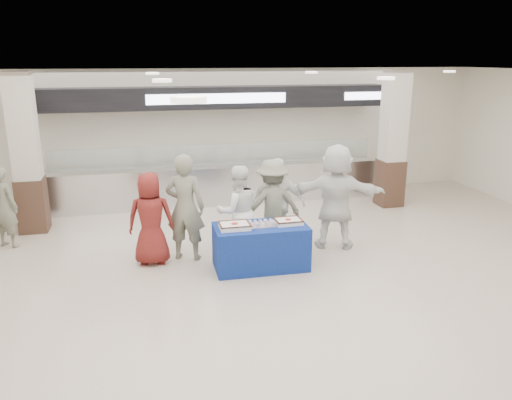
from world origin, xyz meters
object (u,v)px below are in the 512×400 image
object	(u,v)px
chef_tall	(238,211)
sheet_cake_left	(235,225)
chef_short	(278,203)
sheet_cake_right	(288,221)
soldier_bg	(4,207)
soldier_a	(185,207)
civilian_maroon	(151,219)
cupcake_tray	(261,224)
civilian_white	(336,196)
soldier_b	(272,205)
display_table	(261,247)

from	to	relation	value
chef_tall	sheet_cake_left	bearing A→B (deg)	69.67
chef_short	chef_tall	bearing A→B (deg)	38.62
chef_short	sheet_cake_right	bearing A→B (deg)	105.23
sheet_cake_right	chef_short	distance (m)	0.92
soldier_bg	soldier_a	bearing A→B (deg)	-171.90
civilian_maroon	soldier_bg	size ratio (longest dim) A/B	1.03
sheet_cake_left	civilian_maroon	xyz separation A→B (m)	(-1.32, 0.67, 0.00)
cupcake_tray	civilian_white	distance (m)	1.71
sheet_cake_right	soldier_a	xyz separation A→B (m)	(-1.65, 0.71, 0.15)
soldier_b	soldier_a	bearing A→B (deg)	2.96
display_table	chef_tall	bearing A→B (deg)	113.04
chef_tall	civilian_white	bearing A→B (deg)	175.70
soldier_b	civilian_white	distance (m)	1.18
soldier_bg	civilian_maroon	bearing A→B (deg)	-177.59
cupcake_tray	civilian_maroon	size ratio (longest dim) A/B	0.27
soldier_a	chef_tall	distance (m)	0.93
sheet_cake_left	civilian_white	xyz separation A→B (m)	(2.04, 0.67, 0.18)
soldier_bg	sheet_cake_right	bearing A→B (deg)	-171.96
display_table	sheet_cake_right	xyz separation A→B (m)	(0.47, -0.00, 0.42)
cupcake_tray	civilian_maroon	xyz separation A→B (m)	(-1.78, 0.64, 0.02)
cupcake_tray	chef_short	size ratio (longest dim) A/B	0.26
cupcake_tray	civilian_white	xyz separation A→B (m)	(1.58, 0.64, 0.20)
soldier_a	soldier_bg	bearing A→B (deg)	-1.52
soldier_bg	chef_short	bearing A→B (deg)	-162.12
sheet_cake_left	chef_tall	size ratio (longest dim) A/B	0.30
display_table	civilian_maroon	world-z (taller)	civilian_maroon
civilian_maroon	cupcake_tray	bearing A→B (deg)	168.05
soldier_a	soldier_b	distance (m)	1.62
cupcake_tray	soldier_b	world-z (taller)	soldier_b
sheet_cake_right	soldier_b	bearing A→B (deg)	92.73
soldier_a	chef_short	distance (m)	1.75
soldier_b	chef_short	bearing A→B (deg)	-160.00
soldier_bg	cupcake_tray	bearing A→B (deg)	-174.05
sheet_cake_left	chef_short	bearing A→B (deg)	42.93
chef_short	civilian_white	distance (m)	1.07
display_table	soldier_a	xyz separation A→B (m)	(-1.18, 0.71, 0.57)
sheet_cake_right	civilian_white	xyz separation A→B (m)	(1.11, 0.64, 0.19)
soldier_a	civilian_white	size ratio (longest dim) A/B	0.96
soldier_bg	display_table	bearing A→B (deg)	-174.12
civilian_maroon	civilian_white	distance (m)	3.36
civilian_maroon	soldier_bg	xyz separation A→B (m)	(-2.62, 1.45, -0.03)
display_table	soldier_a	size ratio (longest dim) A/B	0.82
sheet_cake_right	soldier_a	distance (m)	1.80
cupcake_tray	chef_short	world-z (taller)	chef_short
sheet_cake_right	civilian_white	size ratio (longest dim) A/B	0.23
display_table	chef_short	distance (m)	1.16
civilian_maroon	soldier_b	world-z (taller)	soldier_b
display_table	soldier_a	distance (m)	1.48
sheet_cake_left	civilian_white	distance (m)	2.15
chef_tall	civilian_white	xyz separation A→B (m)	(1.85, 0.00, 0.16)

